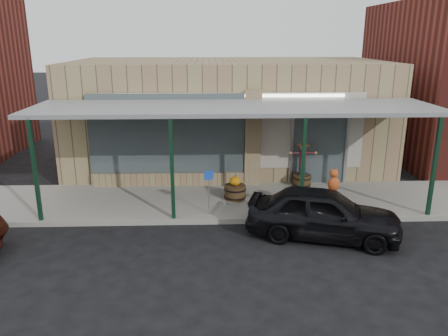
{
  "coord_description": "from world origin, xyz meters",
  "views": [
    {
      "loc": [
        -0.79,
        -9.31,
        5.03
      ],
      "look_at": [
        -0.36,
        2.6,
        1.48
      ],
      "focal_mm": 35.0,
      "sensor_mm": 36.0,
      "label": 1
    }
  ],
  "objects_px": {
    "barrel_scarecrow": "(302,171)",
    "handicap_sign": "(209,186)",
    "parked_sedan": "(323,213)",
    "barrel_pumpkin": "(235,190)"
  },
  "relations": [
    {
      "from": "parked_sedan",
      "to": "barrel_pumpkin",
      "type": "bearing_deg",
      "value": 56.44
    },
    {
      "from": "barrel_pumpkin",
      "to": "parked_sedan",
      "type": "bearing_deg",
      "value": -49.69
    },
    {
      "from": "barrel_pumpkin",
      "to": "parked_sedan",
      "type": "distance_m",
      "value": 3.32
    },
    {
      "from": "barrel_scarecrow",
      "to": "parked_sedan",
      "type": "bearing_deg",
      "value": -113.87
    },
    {
      "from": "barrel_scarecrow",
      "to": "barrel_pumpkin",
      "type": "distance_m",
      "value": 2.65
    },
    {
      "from": "barrel_pumpkin",
      "to": "barrel_scarecrow",
      "type": "bearing_deg",
      "value": 26.3
    },
    {
      "from": "handicap_sign",
      "to": "parked_sedan",
      "type": "bearing_deg",
      "value": -44.11
    },
    {
      "from": "barrel_scarecrow",
      "to": "handicap_sign",
      "type": "xyz_separation_m",
      "value": [
        -3.18,
        -2.36,
        0.3
      ]
    },
    {
      "from": "parked_sedan",
      "to": "barrel_scarecrow",
      "type": "bearing_deg",
      "value": 12.75
    },
    {
      "from": "barrel_scarecrow",
      "to": "parked_sedan",
      "type": "xyz_separation_m",
      "value": [
        -0.22,
        -3.69,
        -0.01
      ]
    }
  ]
}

